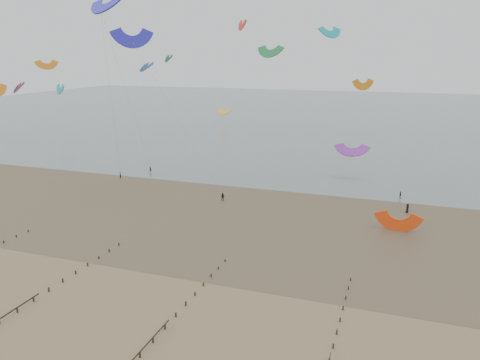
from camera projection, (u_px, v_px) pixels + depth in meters
The scene contains 6 objects.
ground at pixel (161, 296), 58.58m from camera, with size 500.00×500.00×0.00m, color brown.
sea_and_shore at pixel (228, 209), 91.24m from camera, with size 500.00×665.00×0.03m.
kitesurfer_lead at pixel (120, 175), 113.84m from camera, with size 0.59×0.38×1.60m, color black.
kitesurfers at pixel (448, 206), 90.50m from camera, with size 111.87×17.29×1.78m.
grounded_kite at pixel (397, 231), 80.18m from camera, with size 6.67×3.49×5.08m, color #F4410F, non-canonical shape.
kites_airborne at pixel (247, 81), 141.49m from camera, with size 249.12×125.32×41.31m.
Camera 1 is at (26.77, -46.56, 29.28)m, focal length 35.00 mm.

